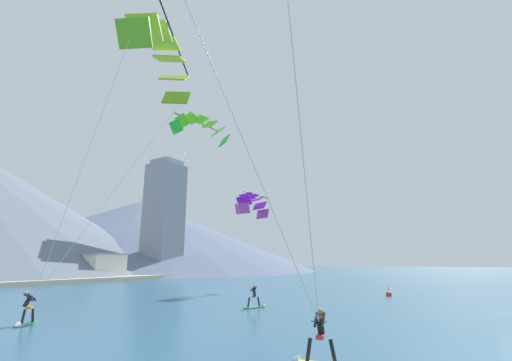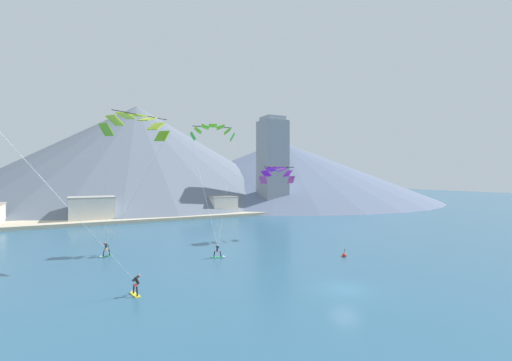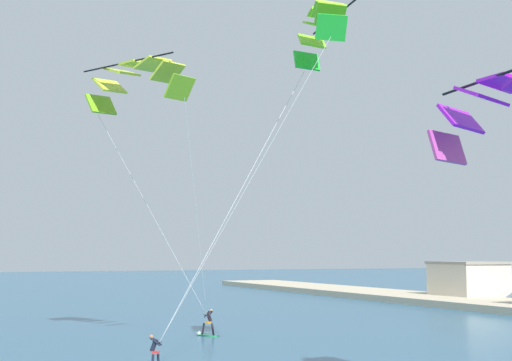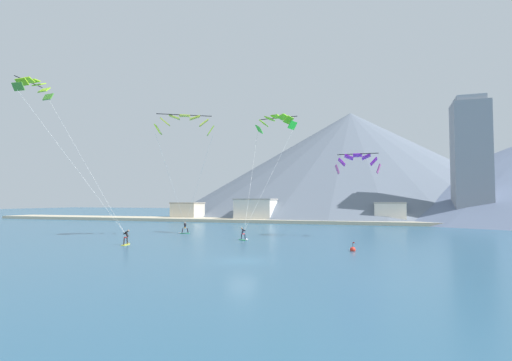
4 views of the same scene
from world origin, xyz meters
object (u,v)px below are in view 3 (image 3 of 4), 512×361
(kitesurfer_near_trail, at_px, (153,360))
(kitesurfer_mid_center, at_px, (206,327))
(parafoil_kite_distant_high_outer, at_px, (505,107))
(parafoil_kite_mid_center, at_px, (138,79))
(parafoil_kite_near_trail, at_px, (320,30))

(kitesurfer_near_trail, distance_m, kitesurfer_mid_center, 14.16)
(parafoil_kite_distant_high_outer, bearing_deg, parafoil_kite_mid_center, -162.42)
(kitesurfer_near_trail, bearing_deg, parafoil_kite_mid_center, 171.32)
(parafoil_kite_mid_center, distance_m, parafoil_kite_distant_high_outer, 24.48)
(kitesurfer_mid_center, bearing_deg, parafoil_kite_mid_center, -61.91)
(kitesurfer_mid_center, height_order, parafoil_kite_distant_high_outer, parafoil_kite_distant_high_outer)
(parafoil_kite_near_trail, distance_m, parafoil_kite_distant_high_outer, 12.89)
(kitesurfer_mid_center, relative_size, parafoil_kite_mid_center, 0.12)
(parafoil_kite_distant_high_outer, bearing_deg, kitesurfer_near_trail, -147.34)
(kitesurfer_mid_center, bearing_deg, parafoil_kite_distant_high_outer, 3.54)
(kitesurfer_near_trail, xyz_separation_m, kitesurfer_mid_center, (-12.29, 7.03, 0.09))
(parafoil_kite_distant_high_outer, bearing_deg, parafoil_kite_near_trail, -175.31)
(kitesurfer_near_trail, distance_m, parafoil_kite_distant_high_outer, 18.82)
(kitesurfer_mid_center, xyz_separation_m, parafoil_kite_mid_center, (3.00, -5.62, 15.26))
(parafoil_kite_mid_center, bearing_deg, kitesurfer_mid_center, 118.09)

